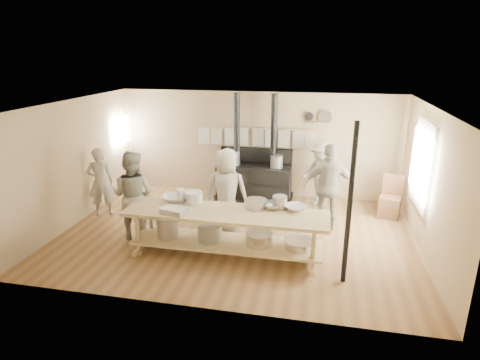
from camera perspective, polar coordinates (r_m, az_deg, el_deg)
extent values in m
plane|color=brown|center=(8.21, -0.49, -7.66)|extent=(7.00, 7.00, 0.00)
plane|color=tan|center=(10.11, 2.46, 5.10)|extent=(7.00, 0.00, 7.00)
plane|color=tan|center=(5.47, -6.04, -6.46)|extent=(7.00, 0.00, 7.00)
plane|color=tan|center=(9.11, -22.60, 2.26)|extent=(0.00, 5.00, 5.00)
plane|color=tan|center=(7.82, 25.43, -0.55)|extent=(0.00, 5.00, 5.00)
plane|color=beige|center=(7.46, -0.54, 10.65)|extent=(7.00, 7.00, 0.00)
cube|color=beige|center=(8.32, 24.51, 2.05)|extent=(0.06, 1.35, 1.65)
plane|color=white|center=(8.31, 24.24, 2.07)|extent=(0.00, 1.50, 1.50)
cube|color=beige|center=(8.31, 24.18, 2.08)|extent=(0.02, 0.03, 1.50)
plane|color=white|center=(10.68, -16.69, 6.71)|extent=(0.00, 0.90, 0.90)
cube|color=black|center=(9.97, 2.03, -0.31)|extent=(1.80, 0.70, 0.85)
cube|color=black|center=(10.09, 2.00, -2.33)|extent=(1.90, 0.75, 0.10)
cube|color=black|center=(10.07, 2.35, 3.59)|extent=(1.80, 0.12, 0.35)
cylinder|color=black|center=(9.77, -0.46, 7.21)|extent=(0.15, 0.15, 1.75)
cylinder|color=black|center=(9.62, 4.82, 6.98)|extent=(0.15, 0.15, 1.75)
cylinder|color=#B2B2B7|center=(9.90, -1.08, 3.16)|extent=(0.36, 0.36, 0.34)
cylinder|color=gray|center=(9.68, 5.23, 2.63)|extent=(0.30, 0.30, 0.30)
cylinder|color=tan|center=(9.93, 2.40, 7.34)|extent=(3.00, 0.04, 0.04)
cube|color=beige|center=(10.27, -5.11, 6.39)|extent=(0.28, 0.01, 0.46)
cube|color=beige|center=(10.18, -3.28, 6.33)|extent=(0.28, 0.01, 0.46)
cube|color=beige|center=(10.10, -1.42, 6.26)|extent=(0.28, 0.01, 0.46)
cube|color=beige|center=(10.03, 0.47, 6.18)|extent=(0.28, 0.01, 0.46)
cube|color=beige|center=(9.97, 2.39, 6.10)|extent=(0.28, 0.01, 0.46)
cube|color=beige|center=(9.92, 4.32, 6.01)|extent=(0.28, 0.01, 0.46)
cube|color=beige|center=(9.89, 6.27, 5.90)|extent=(0.28, 0.01, 0.46)
cube|color=beige|center=(9.86, 8.23, 5.80)|extent=(0.28, 0.01, 0.46)
cube|color=beige|center=(9.85, 10.20, 5.68)|extent=(0.28, 0.01, 0.46)
cube|color=tan|center=(9.80, 10.62, 7.97)|extent=(0.50, 0.14, 0.03)
cylinder|color=black|center=(9.79, 9.79, 8.91)|extent=(0.20, 0.04, 0.20)
cylinder|color=silver|center=(9.79, 11.98, 8.78)|extent=(0.32, 0.03, 0.32)
cube|color=tan|center=(7.07, -2.04, -4.76)|extent=(3.60, 0.90, 0.06)
cube|color=tan|center=(7.31, -1.99, -8.88)|extent=(3.40, 0.80, 0.04)
cube|color=tan|center=(7.33, -1.98, -9.23)|extent=(3.30, 0.06, 0.06)
cube|color=tan|center=(7.47, -14.29, -7.36)|extent=(0.07, 0.07, 0.85)
cube|color=tan|center=(7.97, -12.45, -5.59)|extent=(0.07, 0.07, 0.85)
cube|color=tan|center=(6.80, 10.38, -9.74)|extent=(0.07, 0.07, 0.85)
cube|color=tan|center=(7.33, 10.53, -7.59)|extent=(0.07, 0.07, 0.85)
cylinder|color=#B2B2B7|center=(7.53, -10.22, -6.56)|extent=(0.40, 0.40, 0.38)
cylinder|color=gray|center=(7.31, -4.31, -7.46)|extent=(0.44, 0.44, 0.30)
cylinder|color=silver|center=(7.15, 2.73, -8.39)|extent=(0.48, 0.48, 0.22)
cylinder|color=silver|center=(7.11, 8.38, -9.10)|extent=(0.52, 0.52, 0.14)
cylinder|color=black|center=(6.32, 15.33, -3.58)|extent=(0.08, 0.08, 2.60)
imported|color=#A09F8E|center=(9.37, -19.20, -0.26)|extent=(0.67, 0.57, 1.56)
imported|color=#A09F8E|center=(8.03, -14.98, -2.10)|extent=(0.88, 0.69, 1.76)
imported|color=#A09F8E|center=(7.97, -1.92, -1.67)|extent=(0.88, 0.59, 1.75)
imported|color=#A09F8E|center=(8.32, 12.53, -1.02)|extent=(1.10, 0.55, 1.81)
imported|color=#A09F8E|center=(9.59, 11.30, 0.94)|extent=(1.19, 1.07, 1.60)
cube|color=brown|center=(9.53, 20.49, -3.57)|extent=(0.54, 0.54, 0.47)
cube|color=brown|center=(9.58, 20.93, -0.68)|extent=(0.44, 0.16, 0.53)
imported|color=white|center=(7.64, -9.38, -2.56)|extent=(0.55, 0.55, 0.11)
imported|color=silver|center=(7.53, -6.84, -2.80)|extent=(0.41, 0.41, 0.10)
imported|color=white|center=(7.18, 7.86, -3.90)|extent=(0.52, 0.52, 0.09)
imported|color=silver|center=(7.20, 4.73, -3.67)|extent=(0.36, 0.36, 0.11)
cube|color=#B2B2B7|center=(7.07, -9.35, -4.32)|extent=(0.49, 0.39, 0.10)
cylinder|color=silver|center=(7.25, 2.26, -3.36)|extent=(0.50, 0.50, 0.13)
cylinder|color=gray|center=(7.18, 5.67, -3.20)|extent=(0.32, 0.32, 0.24)
cylinder|color=white|center=(7.50, -6.63, -2.43)|extent=(0.37, 0.37, 0.20)
cylinder|color=white|center=(7.57, -8.40, -2.17)|extent=(0.17, 0.17, 0.24)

